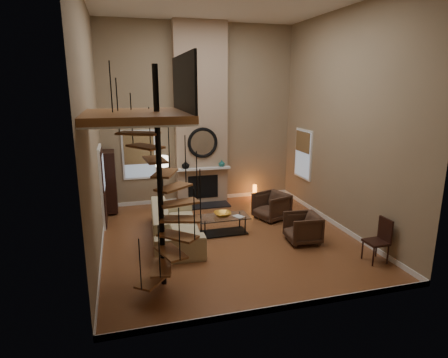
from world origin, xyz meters
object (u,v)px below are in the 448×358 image
object	(u,v)px
armchair_near	(273,206)
coffee_table	(223,223)
floor_lamp	(162,166)
hutch	(110,181)
sofa	(175,223)
side_chair	(380,238)
accent_lamp	(255,192)
armchair_far	(305,228)

from	to	relation	value
armchair_near	coffee_table	world-z (taller)	armchair_near
coffee_table	floor_lamp	world-z (taller)	floor_lamp
hutch	floor_lamp	size ratio (longest dim) A/B	1.04
sofa	side_chair	xyz separation A→B (m)	(4.02, -2.39, 0.13)
side_chair	armchair_near	bearing A→B (deg)	109.85
armchair_near	hutch	bearing A→B (deg)	-130.64
floor_lamp	side_chair	world-z (taller)	floor_lamp
armchair_near	coffee_table	xyz separation A→B (m)	(-1.68, -0.73, -0.07)
coffee_table	accent_lamp	distance (m)	3.15
sofa	floor_lamp	world-z (taller)	floor_lamp
floor_lamp	coffee_table	bearing A→B (deg)	-57.60
accent_lamp	side_chair	bearing A→B (deg)	-78.54
side_chair	coffee_table	bearing A→B (deg)	139.74
armchair_near	floor_lamp	distance (m)	3.38
hutch	coffee_table	size ratio (longest dim) A/B	1.35
hutch	floor_lamp	bearing A→B (deg)	-17.85
sofa	accent_lamp	world-z (taller)	sofa
armchair_near	side_chair	xyz separation A→B (m)	(1.12, -3.10, 0.17)
sofa	hutch	bearing A→B (deg)	35.50
side_chair	accent_lamp	bearing A→B (deg)	101.46
armchair_far	accent_lamp	xyz separation A→B (m)	(0.03, 3.62, -0.10)
armchair_near	coffee_table	size ratio (longest dim) A/B	0.65
sofa	armchair_far	world-z (taller)	sofa
coffee_table	accent_lamp	world-z (taller)	accent_lamp
hutch	coffee_table	distance (m)	3.76
sofa	armchair_far	xyz separation A→B (m)	(2.98, -1.06, -0.04)
coffee_table	sofa	bearing A→B (deg)	179.08
armchair_near	floor_lamp	bearing A→B (deg)	-132.41
sofa	side_chair	world-z (taller)	side_chair
armchair_far	armchair_near	bearing A→B (deg)	-172.24
armchair_far	accent_lamp	size ratio (longest dim) A/B	1.70
hutch	accent_lamp	size ratio (longest dim) A/B	3.89
hutch	floor_lamp	distance (m)	1.63
hutch	armchair_near	distance (m)	4.80
armchair_far	coffee_table	size ratio (longest dim) A/B	0.59
sofa	armchair_far	size ratio (longest dim) A/B	3.65
armchair_near	armchair_far	size ratio (longest dim) A/B	1.09
armchair_near	accent_lamp	distance (m)	1.86
armchair_near	accent_lamp	size ratio (longest dim) A/B	1.86
armchair_far	accent_lamp	distance (m)	3.63
sofa	armchair_far	bearing A→B (deg)	-105.99
hutch	side_chair	world-z (taller)	hutch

